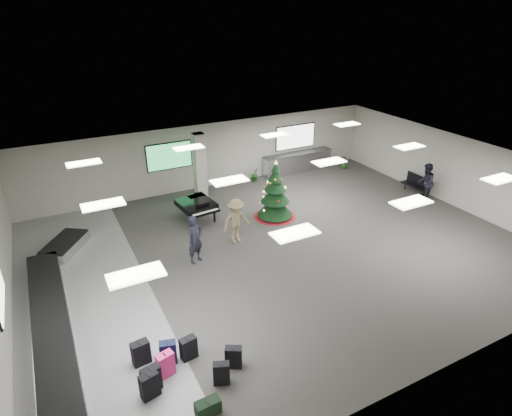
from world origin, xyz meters
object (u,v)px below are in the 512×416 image
christmas_tree (275,198)px  pink_suitcase (165,365)px  bench (416,183)px  traveler_a (195,239)px  traveler_bench (426,182)px  potted_plant_left (255,174)px  service_counter (297,162)px  traveler_b (236,221)px  baggage_carousel (55,306)px  potted_plant_right (344,162)px  grand_piano (197,205)px

christmas_tree → pink_suitcase: bearing=-136.7°
bench → traveler_a: size_ratio=0.79×
traveler_bench → potted_plant_left: bearing=-81.5°
service_counter → traveler_b: (-6.23, -5.40, 0.35)m
baggage_carousel → pink_suitcase: 4.47m
service_counter → bench: size_ratio=2.86×
baggage_carousel → pink_suitcase: size_ratio=14.17×
pink_suitcase → traveler_a: bearing=47.3°
potted_plant_right → grand_piano: bearing=-166.8°
christmas_tree → traveler_b: christmas_tree is taller
bench → traveler_bench: bearing=-113.2°
baggage_carousel → traveler_a: size_ratio=5.40×
bench → traveler_a: (-11.64, -0.87, 0.40)m
service_counter → potted_plant_left: (-2.71, -0.19, -0.15)m
traveler_bench → traveler_b: bearing=-40.6°
baggage_carousel → potted_plant_left: (10.13, 6.54, 0.18)m
traveler_a → christmas_tree: bearing=-1.9°
christmas_tree → bench: christmas_tree is taller
christmas_tree → potted_plant_right: size_ratio=3.60×
traveler_bench → potted_plant_right: size_ratio=2.51×
bench → traveler_bench: traveler_bench is taller
potted_plant_left → potted_plant_right: potted_plant_left is taller
bench → traveler_a: traveler_a is taller
pink_suitcase → bench: bearing=7.0°
traveler_a → potted_plant_left: bearing=22.3°
bench → grand_piano: bearing=167.6°
baggage_carousel → traveler_b: (6.61, 1.33, 0.69)m
baggage_carousel → pink_suitcase: pink_suitcase is taller
baggage_carousel → traveler_a: traveler_a is taller
potted_plant_right → traveler_b: bearing=-152.2°
grand_piano → traveler_bench: traveler_bench is taller
baggage_carousel → traveler_b: bearing=11.4°
grand_piano → traveler_bench: 10.56m
pink_suitcase → service_counter: bearing=30.9°
baggage_carousel → traveler_bench: 16.08m
grand_piano → potted_plant_right: grand_piano is taller
traveler_bench → potted_plant_left: 8.27m
traveler_a → traveler_bench: (11.31, 0.08, 0.00)m
pink_suitcase → traveler_a: size_ratio=0.38×
christmas_tree → potted_plant_right: (6.45, 3.46, -0.53)m
baggage_carousel → bench: size_ratio=6.86×
bench → traveler_b: bearing=-179.2°
pink_suitcase → traveler_bench: bearing=4.6°
service_counter → grand_piano: service_counter is taller
pink_suitcase → bench: 15.15m
potted_plant_right → service_counter: bearing=164.2°
pink_suitcase → christmas_tree: bearing=29.3°
christmas_tree → bench: bearing=-7.3°
bench → potted_plant_right: (-0.90, 4.41, -0.14)m
pink_suitcase → bench: (14.14, 5.45, 0.17)m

